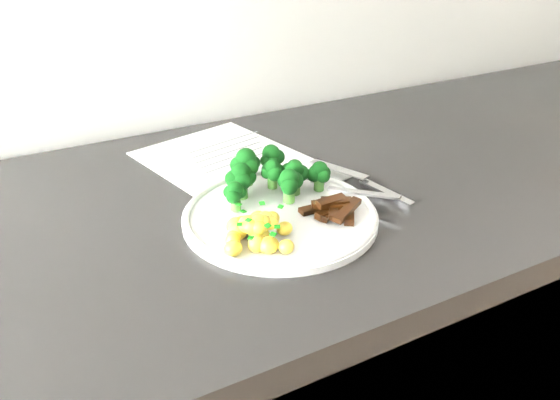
# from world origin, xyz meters

# --- Properties ---
(recipe_paper) EXTENTS (0.29, 0.36, 0.00)m
(recipe_paper) POSITION_xyz_m (-0.10, 1.78, 0.94)
(recipe_paper) COLOR white
(recipe_paper) RESTS_ON counter
(plate) EXTENTS (0.26, 0.26, 0.02)m
(plate) POSITION_xyz_m (-0.12, 1.59, 0.94)
(plate) COLOR white
(plate) RESTS_ON counter
(broccoli) EXTENTS (0.16, 0.13, 0.07)m
(broccoli) POSITION_xyz_m (-0.10, 1.65, 0.98)
(broccoli) COLOR #386C25
(broccoli) RESTS_ON plate
(potatoes) EXTENTS (0.10, 0.09, 0.04)m
(potatoes) POSITION_xyz_m (-0.18, 1.54, 0.96)
(potatoes) COLOR yellow
(potatoes) RESTS_ON plate
(beef_strips) EXTENTS (0.08, 0.07, 0.03)m
(beef_strips) POSITION_xyz_m (-0.05, 1.55, 0.96)
(beef_strips) COLOR black
(beef_strips) RESTS_ON plate
(fork) EXTENTS (0.10, 0.14, 0.01)m
(fork) POSITION_xyz_m (-0.00, 1.59, 0.95)
(fork) COLOR silver
(fork) RESTS_ON plate
(knife) EXTENTS (0.07, 0.19, 0.02)m
(knife) POSITION_xyz_m (0.04, 1.60, 0.95)
(knife) COLOR silver
(knife) RESTS_ON plate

